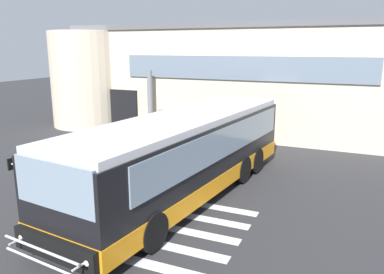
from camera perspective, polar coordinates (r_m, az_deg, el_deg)
name	(u,v)px	position (r m, az deg, el deg)	size (l,w,h in m)	color
ground_plane	(169,173)	(15.09, -3.55, -5.37)	(80.00, 90.00, 0.02)	#2B2B2D
bay_paint_stripes	(164,226)	(10.79, -4.31, -13.28)	(4.40, 3.96, 0.01)	silver
terminal_building	(239,75)	(25.39, 7.14, 9.21)	(20.74, 13.80, 6.07)	beige
entry_support_column	(150,103)	(21.12, -6.32, 5.06)	(0.28, 0.28, 3.61)	slate
bus_main_foreground	(185,157)	(12.42, -1.10, -3.00)	(4.21, 11.24, 2.70)	black
passenger_near_column	(160,121)	(20.57, -4.82, 2.40)	(0.58, 0.27, 1.68)	#2D2D33
passenger_by_doorway	(175,125)	(19.39, -2.65, 1.75)	(0.52, 0.38, 1.68)	#1E2338
passenger_at_curb_edge	(191,125)	(19.33, -0.18, 1.84)	(0.59, 0.38, 1.68)	#1E2338
safety_bollard_yellow	(175,138)	(18.69, -2.50, -0.20)	(0.18, 0.18, 0.90)	yellow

